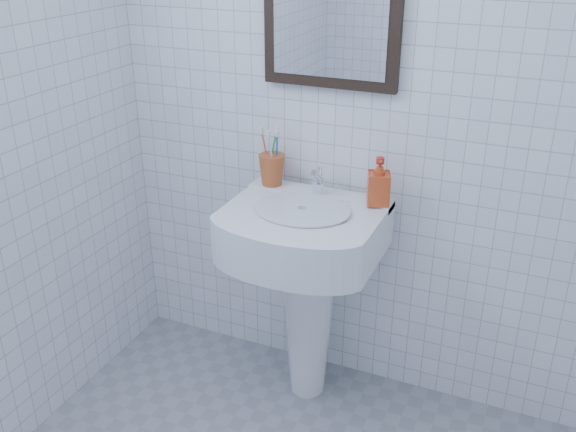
% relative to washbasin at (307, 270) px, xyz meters
% --- Properties ---
extents(wall_back, '(2.20, 0.02, 2.50)m').
position_rel_washbasin_xyz_m(wall_back, '(0.23, 0.21, 0.67)').
color(wall_back, white).
rests_on(wall_back, ground).
extents(washbasin, '(0.56, 0.41, 0.86)m').
position_rel_washbasin_xyz_m(washbasin, '(0.00, 0.00, 0.00)').
color(washbasin, white).
rests_on(washbasin, ground).
extents(faucet, '(0.05, 0.10, 0.11)m').
position_rel_washbasin_xyz_m(faucet, '(0.00, 0.10, 0.32)').
color(faucet, silver).
rests_on(faucet, washbasin).
extents(toothbrush_cup, '(0.10, 0.10, 0.12)m').
position_rel_washbasin_xyz_m(toothbrush_cup, '(-0.20, 0.12, 0.34)').
color(toothbrush_cup, '#B24F23').
rests_on(toothbrush_cup, washbasin).
extents(soap_dispenser, '(0.10, 0.10, 0.18)m').
position_rel_washbasin_xyz_m(soap_dispenser, '(0.23, 0.11, 0.36)').
color(soap_dispenser, red).
rests_on(soap_dispenser, washbasin).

